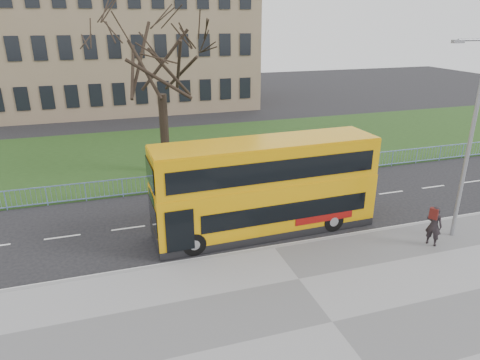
# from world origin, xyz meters

# --- Properties ---
(ground) EXTENTS (120.00, 120.00, 0.00)m
(ground) POSITION_xyz_m (0.00, 0.00, 0.00)
(ground) COLOR black
(ground) RESTS_ON ground
(pavement) EXTENTS (80.00, 10.50, 0.12)m
(pavement) POSITION_xyz_m (0.00, -6.75, 0.06)
(pavement) COLOR slate
(pavement) RESTS_ON ground
(kerb) EXTENTS (80.00, 0.20, 0.14)m
(kerb) POSITION_xyz_m (0.00, -1.55, 0.07)
(kerb) COLOR gray
(kerb) RESTS_ON ground
(grass_verge) EXTENTS (80.00, 15.40, 0.08)m
(grass_verge) POSITION_xyz_m (0.00, 14.30, 0.04)
(grass_verge) COLOR #203B15
(grass_verge) RESTS_ON ground
(guard_railing) EXTENTS (40.00, 0.12, 1.10)m
(guard_railing) POSITION_xyz_m (0.00, 6.60, 0.55)
(guard_railing) COLOR #7F9DE2
(guard_railing) RESTS_ON ground
(bare_tree) EXTENTS (8.46, 8.46, 12.09)m
(bare_tree) POSITION_xyz_m (-3.00, 10.00, 6.13)
(bare_tree) COLOR black
(bare_tree) RESTS_ON grass_verge
(civic_building) EXTENTS (30.00, 15.00, 14.00)m
(civic_building) POSITION_xyz_m (-5.00, 35.00, 7.00)
(civic_building) COLOR #897357
(civic_building) RESTS_ON ground
(yellow_bus) EXTENTS (10.53, 2.79, 4.38)m
(yellow_bus) POSITION_xyz_m (0.27, 0.31, 2.35)
(yellow_bus) COLOR #DC9909
(yellow_bus) RESTS_ON ground
(pedestrian) EXTENTS (0.74, 0.81, 1.86)m
(pedestrian) POSITION_xyz_m (6.77, -3.42, 1.05)
(pedestrian) COLOR black
(pedestrian) RESTS_ON pavement
(street_lamp) EXTENTS (1.85, 0.24, 8.72)m
(street_lamp) POSITION_xyz_m (8.20, -3.00, 4.90)
(street_lamp) COLOR gray
(street_lamp) RESTS_ON pavement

